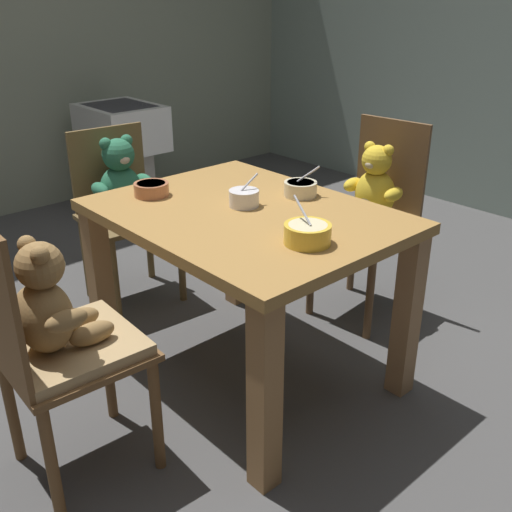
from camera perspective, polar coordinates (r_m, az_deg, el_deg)
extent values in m
cube|color=#4A4948|center=(2.54, -0.85, -11.26)|extent=(5.20, 5.20, 0.04)
cube|color=#A07339|center=(2.21, -0.96, 3.85)|extent=(1.10, 0.84, 0.04)
cube|color=#9F7144|center=(2.54, -14.59, -2.79)|extent=(0.08, 0.08, 0.67)
cube|color=#996C3F|center=(1.84, 0.83, -13.43)|extent=(0.08, 0.08, 0.67)
cube|color=#9F7043|center=(2.91, -1.97, 1.55)|extent=(0.08, 0.08, 0.67)
cube|color=#9B7148|center=(2.32, 14.20, -5.57)|extent=(0.08, 0.08, 0.67)
cube|color=brown|center=(1.94, -16.93, -8.86)|extent=(0.41, 0.42, 0.02)
cylinder|color=brown|center=(2.00, -9.47, -14.73)|extent=(0.04, 0.04, 0.42)
cylinder|color=brown|center=(2.25, -13.95, -10.30)|extent=(0.04, 0.04, 0.42)
cylinder|color=brown|center=(1.90, -18.89, -18.38)|extent=(0.04, 0.04, 0.42)
cylinder|color=brown|center=(2.16, -22.34, -13.19)|extent=(0.04, 0.04, 0.42)
cube|color=tan|center=(1.93, -17.04, -8.15)|extent=(0.38, 0.39, 0.04)
ellipsoid|color=olive|center=(1.84, -19.53, -5.48)|extent=(0.20, 0.17, 0.22)
ellipsoid|color=beige|center=(1.86, -17.99, -5.31)|extent=(0.11, 0.06, 0.13)
sphere|color=olive|center=(1.78, -19.95, -0.87)|extent=(0.14, 0.14, 0.14)
ellipsoid|color=beige|center=(1.79, -18.48, -0.75)|extent=(0.06, 0.05, 0.04)
sphere|color=olive|center=(1.71, -19.92, 0.07)|extent=(0.05, 0.05, 0.05)
sphere|color=olive|center=(1.80, -21.03, 1.04)|extent=(0.05, 0.05, 0.05)
ellipsoid|color=olive|center=(1.75, -17.63, -5.89)|extent=(0.07, 0.13, 0.06)
ellipsoid|color=olive|center=(1.93, -20.16, -3.29)|extent=(0.07, 0.13, 0.06)
ellipsoid|color=olive|center=(1.87, -15.36, -7.13)|extent=(0.07, 0.15, 0.07)
ellipsoid|color=olive|center=(1.96, -16.68, -5.83)|extent=(0.07, 0.15, 0.07)
cube|color=brown|center=(2.96, -11.97, 3.52)|extent=(0.42, 0.45, 0.02)
cube|color=brown|center=(3.06, -13.91, 8.18)|extent=(0.05, 0.38, 0.40)
cylinder|color=brown|center=(2.84, -13.28, -2.41)|extent=(0.04, 0.04, 0.42)
cylinder|color=brown|center=(2.99, -7.13, -0.56)|extent=(0.04, 0.04, 0.42)
cylinder|color=brown|center=(3.13, -15.90, -0.19)|extent=(0.04, 0.04, 0.42)
cylinder|color=brown|center=(3.26, -10.16, 1.40)|extent=(0.04, 0.04, 0.42)
ellipsoid|color=#2C6F4E|center=(2.98, -12.78, 6.19)|extent=(0.19, 0.22, 0.24)
ellipsoid|color=beige|center=(2.94, -12.28, 5.72)|extent=(0.07, 0.12, 0.14)
sphere|color=#2C6F4E|center=(2.92, -13.01, 9.41)|extent=(0.15, 0.15, 0.15)
ellipsoid|color=beige|center=(2.88, -12.51, 8.98)|extent=(0.06, 0.07, 0.05)
sphere|color=#2C6F4E|center=(2.90, -14.17, 10.33)|extent=(0.06, 0.06, 0.06)
sphere|color=#2C6F4E|center=(2.94, -12.26, 10.71)|extent=(0.06, 0.06, 0.06)
ellipsoid|color=#2C6F4E|center=(2.91, -14.67, 6.14)|extent=(0.14, 0.08, 0.07)
ellipsoid|color=#2C6F4E|center=(3.00, -10.63, 7.08)|extent=(0.14, 0.08, 0.07)
ellipsoid|color=#2C6F4E|center=(2.88, -12.57, 3.83)|extent=(0.16, 0.08, 0.07)
ellipsoid|color=#2C6F4E|center=(2.92, -10.59, 4.33)|extent=(0.16, 0.08, 0.07)
cube|color=brown|center=(2.81, 10.25, 2.49)|extent=(0.42, 0.44, 0.02)
cube|color=brown|center=(2.89, 12.75, 8.04)|extent=(0.36, 0.05, 0.47)
cylinder|color=brown|center=(2.85, 5.26, -1.72)|extent=(0.04, 0.04, 0.42)
cylinder|color=brown|center=(2.69, 10.80, -3.80)|extent=(0.04, 0.04, 0.42)
cylinder|color=brown|center=(3.11, 9.18, 0.35)|extent=(0.04, 0.04, 0.42)
cylinder|color=brown|center=(2.96, 14.42, -1.41)|extent=(0.04, 0.04, 0.42)
cube|color=tan|center=(2.80, 10.30, 3.03)|extent=(0.39, 0.40, 0.04)
ellipsoid|color=gold|center=(2.81, 11.29, 5.83)|extent=(0.21, 0.18, 0.22)
ellipsoid|color=#D2BC8B|center=(2.77, 10.68, 5.37)|extent=(0.11, 0.07, 0.13)
sphere|color=gold|center=(2.76, 11.45, 8.95)|extent=(0.14, 0.14, 0.14)
ellipsoid|color=#D2BC8B|center=(2.72, 10.89, 8.57)|extent=(0.06, 0.05, 0.04)
sphere|color=gold|center=(2.78, 10.81, 10.19)|extent=(0.05, 0.05, 0.05)
sphere|color=gold|center=(2.73, 12.50, 9.80)|extent=(0.05, 0.05, 0.05)
ellipsoid|color=gold|center=(2.84, 9.22, 6.75)|extent=(0.07, 0.13, 0.06)
ellipsoid|color=gold|center=(2.73, 12.98, 5.74)|extent=(0.07, 0.13, 0.06)
ellipsoid|color=gold|center=(2.77, 8.97, 4.05)|extent=(0.08, 0.15, 0.07)
ellipsoid|color=gold|center=(2.72, 10.79, 3.51)|extent=(0.08, 0.15, 0.07)
cylinder|color=beige|center=(2.36, 4.26, 6.41)|extent=(0.13, 0.13, 0.06)
cylinder|color=beige|center=(2.36, 4.24, 5.87)|extent=(0.07, 0.07, 0.01)
cylinder|color=beige|center=(2.35, 4.28, 6.97)|extent=(0.11, 0.11, 0.01)
cylinder|color=#BCBCC1|center=(2.34, 5.02, 7.79)|extent=(0.06, 0.07, 0.07)
ellipsoid|color=#BCBCC1|center=(2.35, 4.04, 6.87)|extent=(0.04, 0.04, 0.01)
cylinder|color=#B56C48|center=(2.39, -9.94, 6.30)|extent=(0.14, 0.14, 0.05)
cylinder|color=#B56C48|center=(2.40, -9.91, 5.83)|extent=(0.07, 0.07, 0.01)
cylinder|color=beige|center=(2.38, -9.98, 6.77)|extent=(0.11, 0.11, 0.01)
cylinder|color=silver|center=(2.24, -1.16, 5.55)|extent=(0.11, 0.11, 0.06)
cylinder|color=silver|center=(2.25, -1.15, 4.92)|extent=(0.06, 0.06, 0.01)
cylinder|color=beige|center=(2.23, -1.16, 6.17)|extent=(0.09, 0.09, 0.01)
cylinder|color=#BCBCC1|center=(2.23, -0.63, 7.08)|extent=(0.02, 0.08, 0.06)
ellipsoid|color=#BCBCC1|center=(2.23, -1.34, 6.03)|extent=(0.03, 0.03, 0.01)
cylinder|color=yellow|center=(1.91, 4.94, 2.11)|extent=(0.15, 0.15, 0.06)
cylinder|color=yellow|center=(1.92, 4.91, 1.35)|extent=(0.08, 0.08, 0.01)
cylinder|color=beige|center=(1.90, 4.97, 2.89)|extent=(0.12, 0.12, 0.01)
cylinder|color=#BCBCC1|center=(1.91, 4.44, 4.37)|extent=(0.10, 0.03, 0.08)
ellipsoid|color=#BCBCC1|center=(1.89, 5.15, 2.63)|extent=(0.04, 0.03, 0.01)
cube|color=#B7B2A8|center=(4.32, -12.27, 7.13)|extent=(0.33, 0.27, 0.44)
cube|color=white|center=(4.23, -12.72, 11.88)|extent=(0.55, 0.45, 0.30)
cube|color=#38383D|center=(4.21, -12.85, 13.33)|extent=(0.44, 0.36, 0.08)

